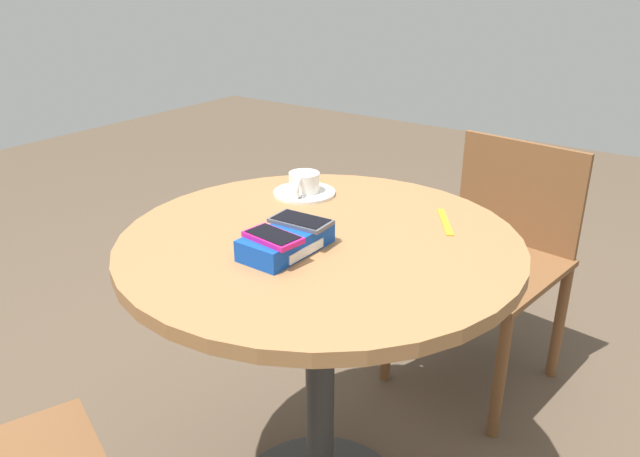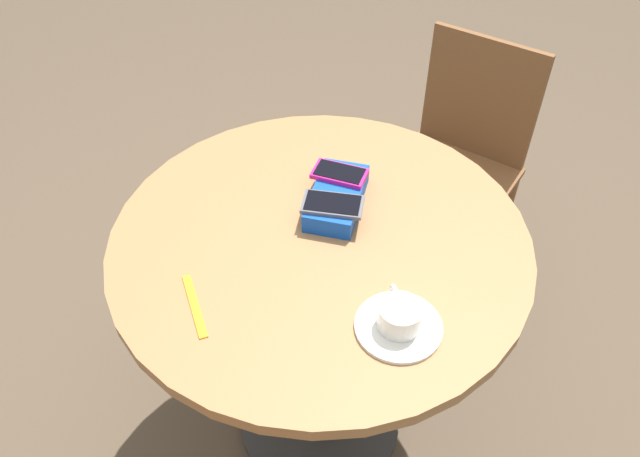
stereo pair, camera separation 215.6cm
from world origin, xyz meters
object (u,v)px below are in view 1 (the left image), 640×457
phone_box (286,241)px  phone_gray (301,221)px  round_table (320,301)px  chair_far_side (491,257)px  lanyard_strap (445,222)px  saucer (304,193)px  phone_magenta (273,237)px  coffee_cup (304,182)px

phone_box → phone_gray: (0.05, 0.00, 0.03)m
round_table → chair_far_side: (0.82, -0.11, -0.18)m
round_table → lanyard_strap: 0.34m
phone_box → lanyard_strap: phone_box is taller
round_table → saucer: (0.20, 0.19, 0.17)m
phone_magenta → saucer: 0.39m
phone_box → phone_gray: size_ratio=1.56×
round_table → saucer: bearing=43.8°
phone_gray → saucer: (0.25, 0.18, -0.05)m
round_table → coffee_cup: coffee_cup is taller
phone_gray → saucer: bearing=35.4°
phone_magenta → coffee_cup: size_ratio=1.18×
lanyard_strap → phone_gray: bearing=144.2°
phone_magenta → coffee_cup: 0.39m
round_table → phone_box: bearing=171.7°
saucer → lanyard_strap: (0.04, -0.38, -0.00)m
saucer → lanyard_strap: 0.38m
phone_box → phone_gray: bearing=1.9°
round_table → saucer: size_ratio=5.50×
phone_gray → lanyard_strap: bearing=-35.8°
round_table → phone_magenta: bearing=176.1°
lanyard_strap → phone_magenta: bearing=152.7°
phone_gray → coffee_cup: (0.24, 0.17, -0.02)m
coffee_cup → chair_far_side: bearing=-25.8°
coffee_cup → phone_magenta: bearing=-152.3°
phone_gray → saucer: size_ratio=0.81×
round_table → phone_box: size_ratio=4.33×
phone_gray → chair_far_side: bearing=-8.2°
phone_magenta → lanyard_strap: 0.43m
round_table → coffee_cup: bearing=44.1°
lanyard_strap → phone_box: bearing=148.9°
lanyard_strap → saucer: bearing=95.4°
coffee_cup → lanyard_strap: bearing=-84.2°
coffee_cup → saucer: bearing=21.4°
round_table → coffee_cup: (0.20, 0.19, 0.20)m
coffee_cup → phone_gray: bearing=-144.5°
phone_box → phone_magenta: size_ratio=1.64×
phone_box → coffee_cup: bearing=30.7°
round_table → phone_magenta: 0.26m
round_table → chair_far_side: size_ratio=1.11×
round_table → lanyard_strap: lanyard_strap is taller
phone_magenta → phone_box: bearing=5.3°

